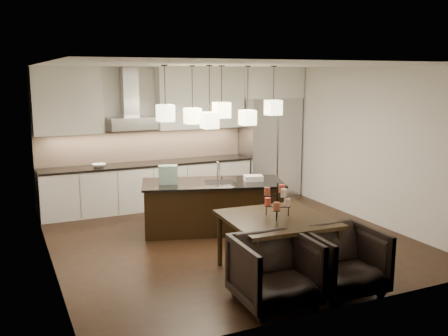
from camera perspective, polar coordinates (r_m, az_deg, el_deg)
name	(u,v)px	position (r m, az deg, el deg)	size (l,w,h in m)	color
floor	(229,240)	(8.25, 0.58, -8.17)	(5.50, 5.50, 0.02)	black
ceiling	(229,64)	(7.81, 0.62, 11.80)	(5.50, 5.50, 0.02)	white
wall_back	(173,135)	(10.45, -5.86, 3.72)	(5.50, 0.02, 2.80)	silver
wall_front	(337,191)	(5.59, 12.76, -2.60)	(5.50, 0.02, 2.80)	silver
wall_left	(46,168)	(7.20, -19.69, -0.01)	(0.02, 5.50, 2.80)	silver
wall_right	(367,145)	(9.41, 16.01, 2.59)	(0.02, 5.50, 2.80)	silver
refrigerator	(270,147)	(11.01, 5.23, 2.37)	(1.20, 0.72, 2.15)	#B7B7BA
fridge_panel	(271,83)	(10.90, 5.35, 9.68)	(1.26, 0.72, 0.65)	silver
lower_cabinets	(150,186)	(10.12, -8.51, -2.09)	(4.21, 0.62, 0.88)	silver
countertop	(149,164)	(10.03, -8.58, 0.47)	(4.21, 0.66, 0.04)	black
backsplash	(144,145)	(10.26, -9.10, 2.58)	(4.21, 0.02, 0.63)	#C8AB94
upper_cab_left	(67,101)	(9.73, -17.48, 7.35)	(1.25, 0.35, 1.25)	silver
upper_cab_right	(201,98)	(10.40, -2.70, 8.01)	(1.86, 0.35, 1.25)	silver
hood_canopy	(132,123)	(9.89, -10.47, 5.07)	(0.90, 0.52, 0.24)	#B7B7BA
hood_chimney	(130,92)	(9.96, -10.75, 8.56)	(0.30, 0.28, 0.96)	#B7B7BA
fruit_bowl	(99,165)	(9.75, -14.09, 0.28)	(0.26, 0.26, 0.06)	silver
island_body	(213,207)	(8.61, -1.28, -4.49)	(2.31, 0.92, 0.81)	black
island_top	(213,183)	(8.50, -1.29, -1.73)	(2.38, 1.00, 0.04)	black
faucet	(217,171)	(8.57, -0.75, -0.31)	(0.09, 0.22, 0.35)	silver
tote_bag	(168,175)	(8.37, -6.42, -0.77)	(0.31, 0.17, 0.31)	#246B51
food_container	(253,178)	(8.60, 3.38, -1.16)	(0.31, 0.22, 0.09)	silver
dining_table	(276,246)	(6.78, 6.00, -8.85)	(1.33, 1.33, 0.80)	black
candelabra	(277,200)	(6.59, 6.10, -3.67)	(0.38, 0.38, 0.47)	black
candle_a	(287,202)	(6.67, 7.23, -3.92)	(0.08, 0.08, 0.11)	beige
candle_b	(268,202)	(6.68, 5.02, -3.85)	(0.08, 0.08, 0.11)	#C83F30
candle_c	(277,206)	(6.46, 6.03, -4.37)	(0.08, 0.08, 0.11)	#96412A
candle_d	(282,189)	(6.70, 6.63, -2.35)	(0.08, 0.08, 0.11)	#C83F30
candle_e	(267,191)	(6.52, 4.96, -2.68)	(0.08, 0.08, 0.11)	#96412A
candle_f	(284,193)	(6.45, 6.86, -2.85)	(0.08, 0.08, 0.11)	beige
armchair_left	(275,271)	(5.93, 5.82, -11.67)	(0.88, 0.90, 0.82)	black
armchair_right	(343,261)	(6.39, 13.46, -10.27)	(0.87, 0.89, 0.81)	black
pendant_a	(165,113)	(7.92, -6.71, 6.25)	(0.24, 0.24, 0.26)	beige
pendant_b	(193,116)	(8.31, -3.61, 5.95)	(0.24, 0.24, 0.26)	beige
pendant_c	(222,110)	(8.32, -0.28, 6.63)	(0.24, 0.24, 0.26)	beige
pendant_d	(248,118)	(8.74, 2.71, 5.78)	(0.24, 0.24, 0.26)	beige
pendant_e	(273,108)	(8.82, 5.65, 6.89)	(0.24, 0.24, 0.26)	beige
pendant_f	(210,120)	(8.02, -1.67, 5.47)	(0.24, 0.24, 0.26)	beige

